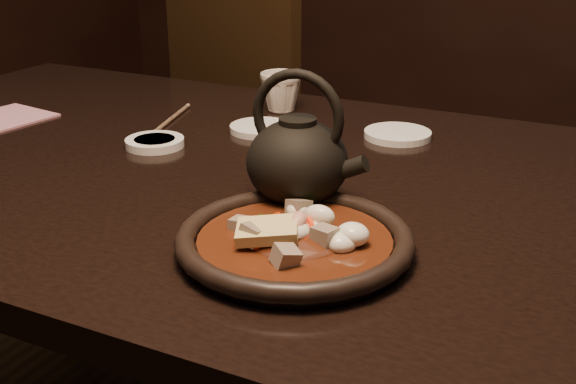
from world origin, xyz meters
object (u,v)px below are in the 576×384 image
at_px(table, 233,212).
at_px(plate, 295,241).
at_px(chair, 270,153).
at_px(tea_cup, 281,91).
at_px(teapot, 298,158).

relative_size(table, plate, 5.84).
height_order(table, plate, plate).
distance_m(chair, tea_cup, 0.51).
distance_m(tea_cup, teapot, 0.47).
height_order(chair, teapot, chair).
relative_size(chair, teapot, 5.30).
distance_m(plate, tea_cup, 0.60).
xyz_separation_m(plate, teapot, (-0.06, 0.12, 0.05)).
relative_size(table, teapot, 8.92).
relative_size(chair, tea_cup, 11.84).
relative_size(tea_cup, teapot, 0.45).
bearing_deg(tea_cup, plate, -61.55).
relative_size(chair, plate, 3.47).
relative_size(table, tea_cup, 19.90).
distance_m(table, chair, 0.76).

